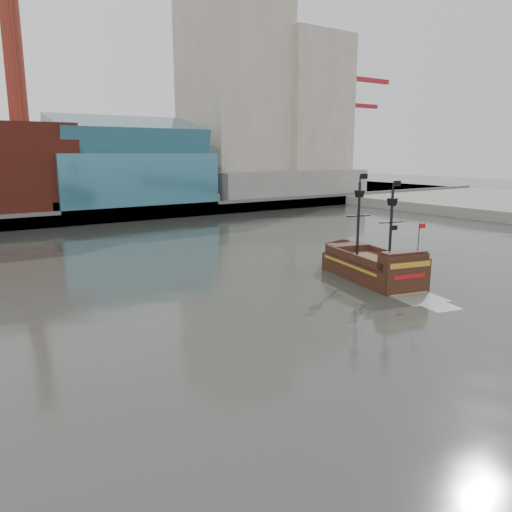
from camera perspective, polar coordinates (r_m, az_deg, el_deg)
ground at (r=36.62m, az=10.82°, el=-7.94°), size 400.00×400.00×0.00m
promenade_far at (r=119.23m, az=-22.32°, el=5.52°), size 220.00×60.00×2.00m
seawall at (r=90.72m, az=-18.32°, el=4.28°), size 220.00×1.00×2.60m
skyline at (r=113.37m, az=-19.76°, el=17.38°), size 149.00×45.00×62.00m
crane_a at (r=148.26m, az=10.23°, el=14.29°), size 22.50×4.00×32.25m
crane_b at (r=162.00m, az=10.13°, el=12.81°), size 19.10×4.00×26.25m
pirate_ship at (r=50.07m, az=13.16°, el=-1.49°), size 7.49×15.22×10.94m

